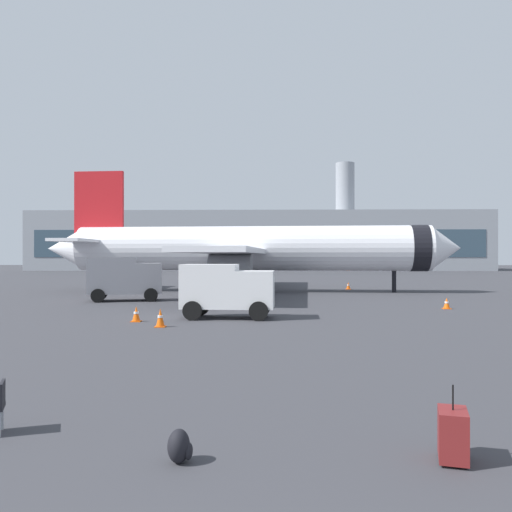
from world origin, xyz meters
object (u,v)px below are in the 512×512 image
at_px(safety_cone_near, 160,318).
at_px(traveller_backpack, 180,447).
at_px(airplane_at_gate, 249,249).
at_px(cargo_van, 227,288).
at_px(safety_cone_outer, 447,303).
at_px(safety_cone_far, 348,286).
at_px(service_truck, 124,277).
at_px(safety_cone_mid, 136,314).
at_px(rolling_suitcase, 453,434).

distance_m(safety_cone_near, traveller_backpack, 15.14).
distance_m(airplane_at_gate, cargo_van, 20.25).
height_order(cargo_van, safety_cone_near, cargo_van).
xyz_separation_m(airplane_at_gate, safety_cone_near, (-2.76, -23.48, -3.27)).
xyz_separation_m(safety_cone_outer, traveller_backpack, (-11.31, -23.07, -0.08)).
height_order(safety_cone_far, safety_cone_outer, safety_cone_far).
bearing_deg(service_truck, airplane_at_gate, 51.62).
bearing_deg(safety_cone_mid, airplane_at_gate, 78.93).
bearing_deg(cargo_van, safety_cone_outer, 22.21).
distance_m(service_truck, rolling_suitcase, 30.69).
bearing_deg(cargo_van, service_truck, 127.57).
height_order(safety_cone_mid, traveller_backpack, safety_cone_mid).
distance_m(safety_cone_far, safety_cone_outer, 18.74).
relative_size(cargo_van, safety_cone_mid, 6.34).
relative_size(safety_cone_far, safety_cone_outer, 1.05).
relative_size(safety_cone_outer, rolling_suitcase, 0.59).
bearing_deg(safety_cone_outer, rolling_suitcase, -107.90).
relative_size(rolling_suitcase, traveller_backpack, 2.29).
relative_size(service_truck, safety_cone_far, 7.68).
bearing_deg(safety_cone_mid, rolling_suitcase, -62.08).
bearing_deg(safety_cone_far, safety_cone_near, -113.69).
distance_m(cargo_van, safety_cone_near, 4.33).
height_order(cargo_van, rolling_suitcase, cargo_van).
bearing_deg(safety_cone_far, cargo_van, -111.51).
relative_size(airplane_at_gate, safety_cone_outer, 55.54).
height_order(cargo_van, safety_cone_mid, cargo_van).
bearing_deg(cargo_van, traveller_backpack, -87.45).
height_order(airplane_at_gate, safety_cone_near, airplane_at_gate).
bearing_deg(safety_cone_far, airplane_at_gate, -159.66).
relative_size(service_truck, cargo_van, 1.15).
relative_size(service_truck, safety_cone_outer, 8.04).
distance_m(airplane_at_gate, traveller_backpack, 38.41).
height_order(service_truck, safety_cone_far, service_truck).
bearing_deg(airplane_at_gate, service_truck, -128.38).
distance_m(rolling_suitcase, traveller_backpack, 3.92).
xyz_separation_m(service_truck, rolling_suitcase, (12.45, -28.03, -1.22)).
relative_size(cargo_van, safety_cone_outer, 6.97).
height_order(safety_cone_outer, rolling_suitcase, rolling_suitcase).
xyz_separation_m(airplane_at_gate, rolling_suitcase, (4.48, -38.10, -3.27)).
relative_size(airplane_at_gate, cargo_van, 7.97).
xyz_separation_m(airplane_at_gate, traveller_backpack, (0.57, -38.25, -3.42)).
height_order(safety_cone_near, safety_cone_outer, safety_cone_near).
bearing_deg(rolling_suitcase, service_truck, 113.96).
bearing_deg(traveller_backpack, safety_cone_far, 78.53).
distance_m(safety_cone_far, traveller_backpack, 42.44).
xyz_separation_m(safety_cone_near, safety_cone_mid, (-1.48, 1.82, -0.03)).
relative_size(safety_cone_mid, safety_cone_far, 1.05).
distance_m(cargo_van, traveller_backpack, 18.18).
relative_size(safety_cone_near, safety_cone_far, 1.15).
bearing_deg(traveller_backpack, safety_cone_outer, 63.88).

